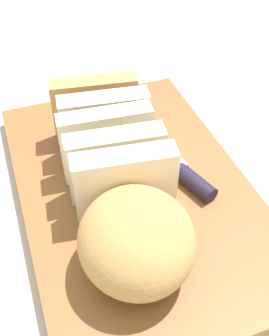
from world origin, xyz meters
TOP-DOWN VIEW (x-y plane):
  - ground_plane at (0.00, 0.00)m, footprint 3.00×3.00m
  - cutting_board at (0.00, 0.00)m, footprint 0.44×0.29m
  - bread_loaf at (-0.03, 0.03)m, footprint 0.31×0.15m
  - bread_knife at (0.00, -0.06)m, footprint 0.25×0.09m
  - crumb_near_knife at (-0.08, 0.05)m, footprint 0.01×0.01m
  - crumb_near_loaf at (0.00, -0.01)m, footprint 0.00×0.00m
  - crumb_stray_left at (-0.02, 0.05)m, footprint 0.01×0.01m

SIDE VIEW (x-z plane):
  - ground_plane at x=0.00m, z-range 0.00..0.00m
  - cutting_board at x=0.00m, z-range 0.00..0.03m
  - crumb_near_loaf at x=0.00m, z-range 0.03..0.03m
  - crumb_near_knife at x=-0.08m, z-range 0.03..0.03m
  - crumb_stray_left at x=-0.02m, z-range 0.03..0.03m
  - bread_knife at x=0.00m, z-range 0.02..0.04m
  - bread_loaf at x=-0.03m, z-range 0.02..0.12m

